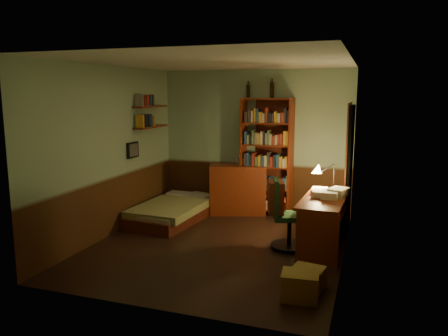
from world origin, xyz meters
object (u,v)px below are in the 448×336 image
(mini_stereo, at_px, (244,161))
(cardboard_box_a, at_px, (300,286))
(cardboard_box_b, at_px, (308,278))
(dresser, at_px, (237,189))
(desk, at_px, (323,223))
(bed, at_px, (173,205))
(bookshelf, at_px, (267,157))
(office_chair, at_px, (290,214))
(desk_lamp, at_px, (334,171))

(mini_stereo, bearing_deg, cardboard_box_a, -44.27)
(cardboard_box_b, bearing_deg, cardboard_box_a, -99.37)
(dresser, bearing_deg, desk, -58.25)
(bed, height_order, bookshelf, bookshelf)
(bookshelf, bearing_deg, dresser, -163.74)
(dresser, relative_size, desk, 0.73)
(dresser, xyz_separation_m, bookshelf, (0.52, 0.08, 0.60))
(desk, distance_m, office_chair, 0.49)
(bed, distance_m, dresser, 1.24)
(desk, bearing_deg, dresser, 142.99)
(desk, xyz_separation_m, desk_lamp, (0.08, 0.52, 0.67))
(dresser, height_order, cardboard_box_a, dresser)
(dresser, xyz_separation_m, cardboard_box_b, (1.69, -2.77, -0.32))
(bed, height_order, desk, desk)
(desk, bearing_deg, cardboard_box_b, -87.67)
(bed, xyz_separation_m, bookshelf, (1.45, 0.88, 0.79))
(bed, distance_m, desk, 2.70)
(mini_stereo, bearing_deg, cardboard_box_b, -41.35)
(mini_stereo, relative_size, cardboard_box_b, 0.67)
(dresser, distance_m, desk_lamp, 2.07)
(bed, bearing_deg, mini_stereo, 47.89)
(bookshelf, height_order, cardboard_box_a, bookshelf)
(dresser, relative_size, bookshelf, 0.48)
(bed, bearing_deg, cardboard_box_a, -35.30)
(dresser, height_order, mini_stereo, mini_stereo)
(bed, relative_size, desk_lamp, 2.95)
(desk, bearing_deg, office_chair, -158.82)
(bed, height_order, office_chair, office_chair)
(bookshelf, distance_m, office_chair, 1.88)
(bed, relative_size, bookshelf, 0.83)
(bookshelf, xyz_separation_m, desk, (1.18, -1.49, -0.68))
(desk_lamp, bearing_deg, cardboard_box_b, -98.73)
(bed, bearing_deg, desk, -7.07)
(office_chair, bearing_deg, dresser, 112.46)
(dresser, height_order, desk_lamp, desk_lamp)
(desk, relative_size, desk_lamp, 2.32)
(cardboard_box_b, bearing_deg, mini_stereo, 118.85)
(desk, xyz_separation_m, cardboard_box_a, (-0.06, -1.65, -0.22))
(mini_stereo, xyz_separation_m, cardboard_box_a, (1.55, -3.18, -0.81))
(bookshelf, bearing_deg, desk, -44.78)
(office_chair, bearing_deg, desk_lamp, 35.52)
(office_chair, bearing_deg, bookshelf, 97.78)
(dresser, relative_size, cardboard_box_b, 2.88)
(bookshelf, distance_m, desk_lamp, 1.59)
(dresser, height_order, cardboard_box_b, dresser)
(desk, xyz_separation_m, office_chair, (-0.45, -0.15, 0.13))
(desk, xyz_separation_m, cardboard_box_b, (-0.01, -1.36, -0.25))
(bookshelf, bearing_deg, cardboard_box_b, -60.82)
(dresser, bearing_deg, cardboard_box_b, -77.23)
(mini_stereo, relative_size, office_chair, 0.23)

